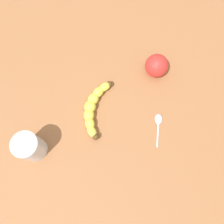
# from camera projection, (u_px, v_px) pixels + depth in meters

# --- Properties ---
(wooden_tabletop) EXTENTS (1.20, 1.20, 0.03)m
(wooden_tabletop) POSITION_uv_depth(u_px,v_px,m) (98.00, 116.00, 0.74)
(wooden_tabletop) COLOR #955F39
(wooden_tabletop) RESTS_ON ground
(banana) EXTENTS (0.21, 0.08, 0.04)m
(banana) POSITION_uv_depth(u_px,v_px,m) (94.00, 107.00, 0.72)
(banana) COLOR #E3E146
(banana) RESTS_ON wooden_tabletop
(smoothie_glass) EXTENTS (0.08, 0.08, 0.10)m
(smoothie_glass) POSITION_uv_depth(u_px,v_px,m) (31.00, 147.00, 0.65)
(smoothie_glass) COLOR silver
(smoothie_glass) RESTS_ON wooden_tabletop
(apple_fruit) EXTENTS (0.08, 0.08, 0.08)m
(apple_fruit) POSITION_uv_depth(u_px,v_px,m) (157.00, 66.00, 0.74)
(apple_fruit) COLOR red
(apple_fruit) RESTS_ON wooden_tabletop
(teaspoon) EXTENTS (0.11, 0.03, 0.01)m
(teaspoon) POSITION_uv_depth(u_px,v_px,m) (158.00, 121.00, 0.72)
(teaspoon) COLOR silver
(teaspoon) RESTS_ON wooden_tabletop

